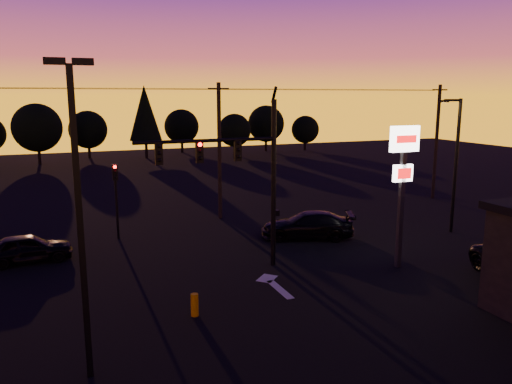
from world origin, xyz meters
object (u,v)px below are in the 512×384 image
(traffic_signal_mast, at_px, (242,167))
(secondary_signal, at_px, (116,190))
(pylon_sign, at_px, (403,166))
(car_left, at_px, (28,248))
(bollard, at_px, (195,305))
(car_right, at_px, (307,225))
(parking_lot_light, at_px, (78,202))
(streetlight, at_px, (455,160))

(traffic_signal_mast, bearing_deg, secondary_signal, 123.19)
(pylon_sign, relative_size, car_left, 1.62)
(bollard, bearing_deg, pylon_sign, 8.99)
(bollard, xyz_separation_m, car_right, (8.81, 7.76, 0.34))
(parking_lot_light, bearing_deg, secondary_signal, 80.21)
(secondary_signal, bearing_deg, car_left, -151.08)
(traffic_signal_mast, bearing_deg, bollard, -129.72)
(secondary_signal, xyz_separation_m, streetlight, (18.91, -5.99, 1.56))
(traffic_signal_mast, xyz_separation_m, parking_lot_light, (-7.40, -6.99, 0.33))
(parking_lot_light, xyz_separation_m, streetlight, (21.41, 8.50, -0.85))
(streetlight, bearing_deg, car_left, 171.75)
(secondary_signal, distance_m, parking_lot_light, 14.90)
(bollard, relative_size, car_left, 0.21)
(streetlight, height_order, car_right, streetlight)
(parking_lot_light, distance_m, pylon_sign, 15.19)
(traffic_signal_mast, height_order, streetlight, traffic_signal_mast)
(pylon_sign, height_order, streetlight, streetlight)
(traffic_signal_mast, height_order, car_left, traffic_signal_mast)
(traffic_signal_mast, distance_m, car_left, 11.55)
(secondary_signal, height_order, pylon_sign, pylon_sign)
(streetlight, bearing_deg, parking_lot_light, -158.35)
(secondary_signal, distance_m, car_left, 5.73)
(parking_lot_light, distance_m, car_left, 12.94)
(parking_lot_light, relative_size, car_right, 1.72)
(streetlight, relative_size, bollard, 9.22)
(traffic_signal_mast, relative_size, car_right, 1.61)
(secondary_signal, height_order, bollard, secondary_signal)
(secondary_signal, distance_m, car_right, 11.17)
(streetlight, relative_size, car_right, 1.50)
(pylon_sign, distance_m, car_right, 7.57)
(car_right, bearing_deg, parking_lot_light, -27.87)
(streetlight, distance_m, bollard, 18.79)
(parking_lot_light, relative_size, bollard, 10.53)
(car_left, bearing_deg, car_right, -98.36)
(traffic_signal_mast, xyz_separation_m, pylon_sign, (7.10, -2.49, -0.02))
(traffic_signal_mast, xyz_separation_m, secondary_signal, (-4.90, 7.49, -2.07))
(traffic_signal_mast, height_order, secondary_signal, traffic_signal_mast)
(parking_lot_light, xyz_separation_m, bollard, (3.94, 2.83, -4.84))
(parking_lot_light, height_order, pylon_sign, parking_lot_light)
(bollard, height_order, car_left, car_left)
(parking_lot_light, bearing_deg, bollard, 35.66)
(car_right, bearing_deg, bollard, -26.20)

